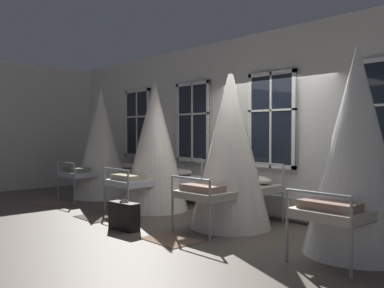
{
  "coord_description": "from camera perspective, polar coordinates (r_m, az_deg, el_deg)",
  "views": [
    {
      "loc": [
        4.68,
        -4.99,
        1.56
      ],
      "look_at": [
        -0.98,
        0.08,
        1.34
      ],
      "focal_mm": 39.33,
      "sensor_mm": 36.0,
      "label": 1
    }
  ],
  "objects": [
    {
      "name": "rug_second",
      "position": [
        7.93,
        -12.71,
        -9.7
      ],
      "size": [
        0.8,
        0.56,
        0.01
      ],
      "primitive_type": "cube",
      "rotation": [
        0.0,
        0.0,
        0.0
      ],
      "color": "brown",
      "rests_on": "ground"
    },
    {
      "name": "cot_fourth",
      "position": [
        5.72,
        21.42,
        -0.88
      ],
      "size": [
        1.33,
        1.84,
        2.7
      ],
      "rotation": [
        0.0,
        0.0,
        1.57
      ],
      "color": "#9EA3A8",
      "rests_on": "ground"
    },
    {
      "name": "rug_third",
      "position": [
        6.21,
        -2.91,
        -12.84
      ],
      "size": [
        0.8,
        0.57,
        0.01
      ],
      "primitive_type": "cube",
      "rotation": [
        0.0,
        0.0,
        0.01
      ],
      "color": "brown",
      "rests_on": "ground"
    },
    {
      "name": "cot_third",
      "position": [
        6.9,
        5.25,
        -0.57
      ],
      "size": [
        1.33,
        1.87,
        2.65
      ],
      "rotation": [
        0.0,
        0.0,
        1.6
      ],
      "color": "#9EA3A8",
      "rests_on": "ground"
    },
    {
      "name": "back_wall_with_windows",
      "position": [
        7.78,
        11.19,
        2.64
      ],
      "size": [
        13.66,
        0.1,
        3.39
      ],
      "primitive_type": "cube",
      "color": "silver",
      "rests_on": "ground"
    },
    {
      "name": "suitcase_dark",
      "position": [
        6.86,
        -9.19,
        -9.6
      ],
      "size": [
        0.58,
        0.27,
        0.47
      ],
      "rotation": [
        0.0,
        0.0,
        0.1
      ],
      "color": "black",
      "rests_on": "ground"
    },
    {
      "name": "ground",
      "position": [
        7.02,
        4.99,
        -11.19
      ],
      "size": [
        25.31,
        25.31,
        0.0
      ],
      "primitive_type": "plane",
      "color": "brown"
    },
    {
      "name": "rug_first",
      "position": [
        9.8,
        -18.79,
        -7.57
      ],
      "size": [
        0.82,
        0.58,
        0.01
      ],
      "primitive_type": "cube",
      "rotation": [
        0.0,
        0.0,
        -0.03
      ],
      "color": "brown",
      "rests_on": "ground"
    },
    {
      "name": "window_bank",
      "position": [
        7.71,
        10.62,
        -2.75
      ],
      "size": [
        9.51,
        0.1,
        2.57
      ],
      "color": "black",
      "rests_on": "ground"
    },
    {
      "name": "cot_second",
      "position": [
        8.43,
        -5.07,
        -0.33
      ],
      "size": [
        1.33,
        1.85,
        2.6
      ],
      "rotation": [
        0.0,
        0.0,
        1.57
      ],
      "color": "#9EA3A8",
      "rests_on": "ground"
    },
    {
      "name": "cot_first",
      "position": [
        10.26,
        -12.18,
        0.06
      ],
      "size": [
        1.33,
        1.85,
        2.63
      ],
      "rotation": [
        0.0,
        0.0,
        1.58
      ],
      "color": "#9EA3A8",
      "rests_on": "ground"
    }
  ]
}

